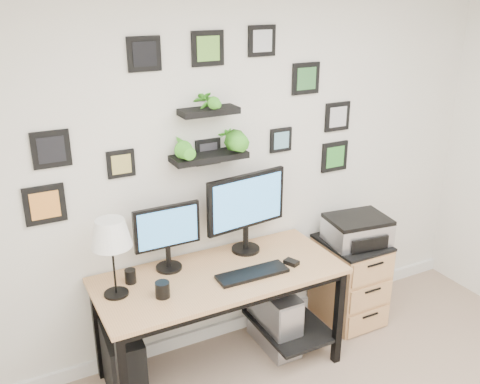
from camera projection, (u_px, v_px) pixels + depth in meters
room at (244, 321)px, 4.15m from camera, size 4.00×4.00×4.00m
desk at (223, 286)px, 3.53m from camera, size 1.60×0.70×0.75m
monitor_left at (167, 233)px, 3.40m from camera, size 0.44×0.17×0.45m
monitor_right at (246, 206)px, 3.61m from camera, size 0.61×0.22×0.57m
keyboard at (252, 274)px, 3.42m from camera, size 0.47×0.16×0.02m
mouse at (291, 262)px, 3.55m from camera, size 0.09×0.11×0.03m
table_lamp at (111, 235)px, 3.07m from camera, size 0.24×0.24×0.49m
mug at (163, 290)px, 3.17m from camera, size 0.09×0.09×0.10m
pen_cup at (130, 276)px, 3.32m from camera, size 0.07×0.07×0.09m
pc_tower_black at (123, 362)px, 3.41m from camera, size 0.24×0.49×0.48m
pc_tower_grey at (275, 318)px, 3.87m from camera, size 0.21×0.47×0.46m
file_cabinet at (350, 280)px, 4.17m from camera, size 0.43×0.53×0.67m
printer at (357, 230)px, 4.01m from camera, size 0.48×0.41×0.20m
wall_decor at (212, 125)px, 3.41m from camera, size 2.33×0.18×1.09m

